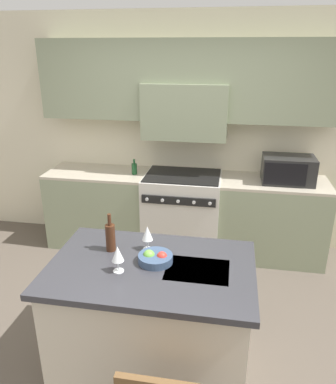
{
  "coord_description": "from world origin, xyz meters",
  "views": [
    {
      "loc": [
        0.53,
        -2.34,
        2.3
      ],
      "look_at": [
        0.02,
        0.6,
        1.15
      ],
      "focal_mm": 35.0,
      "sensor_mm": 36.0,
      "label": 1
    }
  ],
  "objects_px": {
    "fruit_bowl": "(155,258)",
    "oil_bottle_on_counter": "(134,168)",
    "range_stove": "(182,213)",
    "microwave": "(288,170)",
    "wine_glass_far": "(147,234)",
    "wine_bottle": "(110,237)",
    "wine_glass_near": "(118,254)"
  },
  "relations": [
    {
      "from": "fruit_bowl",
      "to": "oil_bottle_on_counter",
      "type": "relative_size",
      "value": 1.36
    },
    {
      "from": "range_stove",
      "to": "microwave",
      "type": "distance_m",
      "value": 1.29
    },
    {
      "from": "range_stove",
      "to": "oil_bottle_on_counter",
      "type": "height_order",
      "value": "oil_bottle_on_counter"
    },
    {
      "from": "wine_glass_far",
      "to": "fruit_bowl",
      "type": "distance_m",
      "value": 0.21
    },
    {
      "from": "range_stove",
      "to": "wine_glass_far",
      "type": "height_order",
      "value": "wine_glass_far"
    },
    {
      "from": "range_stove",
      "to": "microwave",
      "type": "height_order",
      "value": "microwave"
    },
    {
      "from": "wine_bottle",
      "to": "wine_glass_near",
      "type": "distance_m",
      "value": 0.3
    },
    {
      "from": "wine_glass_near",
      "to": "wine_glass_far",
      "type": "xyz_separation_m",
      "value": [
        0.13,
        0.32,
        0.0
      ]
    },
    {
      "from": "oil_bottle_on_counter",
      "to": "wine_glass_near",
      "type": "bearing_deg",
      "value": -78.4
    },
    {
      "from": "microwave",
      "to": "wine_glass_far",
      "type": "relative_size",
      "value": 2.86
    },
    {
      "from": "range_stove",
      "to": "oil_bottle_on_counter",
      "type": "distance_m",
      "value": 0.77
    },
    {
      "from": "range_stove",
      "to": "wine_glass_near",
      "type": "distance_m",
      "value": 2.02
    },
    {
      "from": "wine_bottle",
      "to": "wine_glass_far",
      "type": "xyz_separation_m",
      "value": [
        0.27,
        0.05,
        0.02
      ]
    },
    {
      "from": "wine_glass_far",
      "to": "range_stove",
      "type": "bearing_deg",
      "value": 88.57
    },
    {
      "from": "wine_bottle",
      "to": "fruit_bowl",
      "type": "bearing_deg",
      "value": -16.52
    },
    {
      "from": "wine_bottle",
      "to": "range_stove",
      "type": "bearing_deg",
      "value": 79.65
    },
    {
      "from": "wine_bottle",
      "to": "wine_glass_far",
      "type": "bearing_deg",
      "value": 11.65
    },
    {
      "from": "fruit_bowl",
      "to": "wine_bottle",
      "type": "bearing_deg",
      "value": 163.48
    },
    {
      "from": "range_stove",
      "to": "fruit_bowl",
      "type": "xyz_separation_m",
      "value": [
        0.05,
        -1.78,
        0.45
      ]
    },
    {
      "from": "wine_glass_far",
      "to": "oil_bottle_on_counter",
      "type": "height_order",
      "value": "oil_bottle_on_counter"
    },
    {
      "from": "microwave",
      "to": "oil_bottle_on_counter",
      "type": "distance_m",
      "value": 1.71
    },
    {
      "from": "oil_bottle_on_counter",
      "to": "wine_bottle",
      "type": "bearing_deg",
      "value": -81.16
    },
    {
      "from": "range_stove",
      "to": "wine_glass_near",
      "type": "bearing_deg",
      "value": -94.97
    },
    {
      "from": "range_stove",
      "to": "wine_glass_near",
      "type": "relative_size",
      "value": 4.98
    },
    {
      "from": "microwave",
      "to": "wine_glass_near",
      "type": "relative_size",
      "value": 2.86
    },
    {
      "from": "range_stove",
      "to": "wine_glass_far",
      "type": "bearing_deg",
      "value": -91.43
    },
    {
      "from": "wine_bottle",
      "to": "microwave",
      "type": "bearing_deg",
      "value": 49.42
    },
    {
      "from": "wine_glass_near",
      "to": "oil_bottle_on_counter",
      "type": "distance_m",
      "value": 1.98
    },
    {
      "from": "range_stove",
      "to": "wine_bottle",
      "type": "height_order",
      "value": "wine_bottle"
    },
    {
      "from": "wine_bottle",
      "to": "fruit_bowl",
      "type": "height_order",
      "value": "wine_bottle"
    },
    {
      "from": "microwave",
      "to": "wine_bottle",
      "type": "bearing_deg",
      "value": -130.58
    },
    {
      "from": "microwave",
      "to": "wine_glass_far",
      "type": "distance_m",
      "value": 2.02
    }
  ]
}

